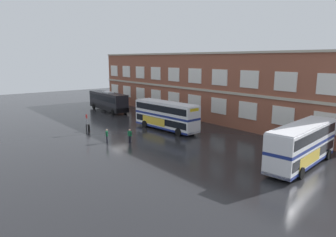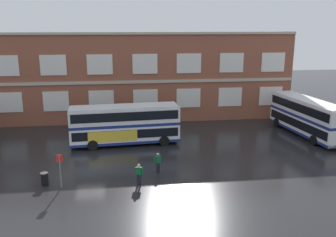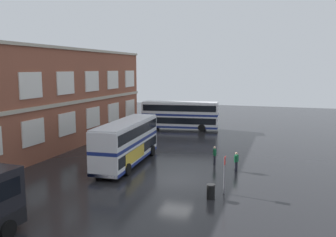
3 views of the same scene
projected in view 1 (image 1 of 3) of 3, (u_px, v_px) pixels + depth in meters
name	position (u px, v px, depth m)	size (l,w,h in m)	color
ground_plane	(132.00, 129.00, 44.61)	(120.00, 120.00, 0.00)	black
brick_terminal_building	(201.00, 85.00, 55.04)	(53.88, 8.19, 11.14)	brown
double_decker_near	(166.00, 115.00, 44.02)	(11.16, 3.45, 4.07)	silver
double_decker_middle	(302.00, 144.00, 29.14)	(3.97, 11.24, 4.07)	silver
touring_coach	(108.00, 101.00, 60.05)	(12.09, 3.23, 3.80)	black
waiting_passenger	(107.00, 135.00, 37.43)	(0.63, 0.36, 1.70)	black
second_passenger	(130.00, 135.00, 37.50)	(0.63, 0.37, 1.70)	black
bus_stand_flag	(87.00, 122.00, 41.85)	(0.44, 0.10, 2.70)	slate
station_litter_bin	(88.00, 128.00, 43.53)	(0.60, 0.60, 1.03)	black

